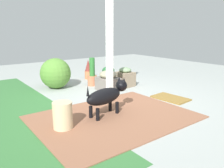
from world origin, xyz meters
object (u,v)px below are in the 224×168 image
object	(u,v)px
ceramic_urn	(63,116)
terracotta_pot_spiky	(88,70)
stone_planter_nearest	(125,77)
doormat	(170,98)
stone_planter_near	(108,81)
terracotta_pot_tall	(92,76)
terracotta_pot_broad	(108,73)
round_shrub	(56,73)
dog	(107,95)
porch_pillar	(109,40)

from	to	relation	value
ceramic_urn	terracotta_pot_spiky	bearing A→B (deg)	-37.28
stone_planter_nearest	doormat	distance (m)	1.37
terracotta_pot_spiky	doormat	size ratio (longest dim) A/B	0.79
stone_planter_near	terracotta_pot_tall	world-z (taller)	terracotta_pot_tall
terracotta_pot_broad	stone_planter_near	bearing A→B (deg)	143.66
round_shrub	dog	bearing A→B (deg)	178.55
terracotta_pot_tall	porch_pillar	bearing A→B (deg)	167.95
doormat	terracotta_pot_spiky	bearing A→B (deg)	7.41
stone_planter_nearest	terracotta_pot_broad	world-z (taller)	stone_planter_nearest
dog	doormat	distance (m)	1.56
doormat	terracotta_pot_broad	bearing A→B (deg)	2.53
porch_pillar	terracotta_pot_spiky	distance (m)	2.01
round_shrub	terracotta_pot_broad	xyz separation A→B (m)	(-0.19, -1.38, -0.12)
stone_planter_near	terracotta_pot_tall	bearing A→B (deg)	3.45
stone_planter_nearest	dog	size ratio (longest dim) A/B	0.55
stone_planter_nearest	round_shrub	distance (m)	1.65
terracotta_pot_spiky	dog	size ratio (longest dim) A/B	0.64
round_shrub	doormat	world-z (taller)	round_shrub
stone_planter_nearest	round_shrub	xyz separation A→B (m)	(0.82, 1.43, 0.14)
terracotta_pot_spiky	dog	world-z (taller)	dog
porch_pillar	doormat	distance (m)	1.66
terracotta_pot_tall	ceramic_urn	bearing A→B (deg)	138.60
terracotta_pot_broad	ceramic_urn	xyz separation A→B (m)	(-1.99, 2.22, -0.03)
stone_planter_nearest	round_shrub	bearing A→B (deg)	60.03
stone_planter_near	ceramic_urn	size ratio (longest dim) A/B	1.28
porch_pillar	terracotta_pot_spiky	xyz separation A→B (m)	(1.72, -0.53, -0.88)
porch_pillar	dog	xyz separation A→B (m)	(-0.82, 0.66, -0.80)
round_shrub	doormat	bearing A→B (deg)	-145.90
terracotta_pot_broad	dog	bearing A→B (deg)	143.45
round_shrub	doormat	distance (m)	2.65
round_shrub	terracotta_pot_tall	bearing A→B (deg)	-110.08
porch_pillar	stone_planter_near	distance (m)	1.03
round_shrub	stone_planter_nearest	bearing A→B (deg)	-119.97
stone_planter_near	terracotta_pot_spiky	size ratio (longest dim) A/B	0.92
doormat	terracotta_pot_tall	bearing A→B (deg)	19.26
porch_pillar	terracotta_pot_tall	size ratio (longest dim) A/B	3.33
terracotta_pot_broad	doormat	size ratio (longest dim) A/B	0.58
porch_pillar	terracotta_pot_spiky	size ratio (longest dim) A/B	4.19
round_shrub	dog	world-z (taller)	round_shrub
stone_planter_nearest	stone_planter_near	bearing A→B (deg)	98.56
round_shrub	dog	xyz separation A→B (m)	(-2.13, 0.05, -0.02)
stone_planter_near	dog	size ratio (longest dim) A/B	0.59
terracotta_pot_spiky	dog	bearing A→B (deg)	154.94
porch_pillar	terracotta_pot_tall	distance (m)	1.37
stone_planter_near	terracotta_pot_spiky	bearing A→B (deg)	-11.99
terracotta_pot_spiky	ceramic_urn	xyz separation A→B (m)	(-2.59, 1.97, -0.06)
dog	ceramic_urn	distance (m)	0.80
doormat	ceramic_urn	bearing A→B (deg)	90.06
terracotta_pot_broad	porch_pillar	bearing A→B (deg)	145.07
porch_pillar	terracotta_pot_broad	world-z (taller)	porch_pillar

